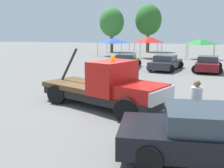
{
  "coord_description": "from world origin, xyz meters",
  "views": [
    {
      "loc": [
        4.23,
        -9.78,
        3.13
      ],
      "look_at": [
        0.5,
        0.0,
        1.05
      ],
      "focal_mm": 40.0,
      "sensor_mm": 36.0,
      "label": 1
    }
  ],
  "objects_px": {
    "tree_left": "(112,22)",
    "tree_center": "(148,20)",
    "parked_car_olive": "(127,61)",
    "canopy_tent_green": "(201,42)",
    "canopy_tent_red": "(149,39)",
    "traffic_cone": "(149,86)",
    "tow_truck": "(108,88)",
    "canopy_tent_blue": "(114,41)",
    "person_near_truck": "(196,102)",
    "foreground_car": "(213,135)",
    "parked_car_maroon": "(208,64)",
    "parked_car_charcoal": "(166,63)"
  },
  "relations": [
    {
      "from": "tree_left",
      "to": "tree_center",
      "type": "height_order",
      "value": "tree_center"
    },
    {
      "from": "parked_car_olive",
      "to": "canopy_tent_green",
      "type": "height_order",
      "value": "canopy_tent_green"
    },
    {
      "from": "canopy_tent_red",
      "to": "traffic_cone",
      "type": "height_order",
      "value": "canopy_tent_red"
    },
    {
      "from": "tow_truck",
      "to": "canopy_tent_blue",
      "type": "height_order",
      "value": "canopy_tent_blue"
    },
    {
      "from": "tow_truck",
      "to": "person_near_truck",
      "type": "xyz_separation_m",
      "value": [
        3.65,
        -1.38,
        0.08
      ]
    },
    {
      "from": "parked_car_olive",
      "to": "canopy_tent_blue",
      "type": "xyz_separation_m",
      "value": [
        -5.77,
        11.97,
        1.61
      ]
    },
    {
      "from": "canopy_tent_red",
      "to": "tree_left",
      "type": "distance_m",
      "value": 13.56
    },
    {
      "from": "foreground_car",
      "to": "traffic_cone",
      "type": "xyz_separation_m",
      "value": [
        -3.24,
        7.18,
        -0.4
      ]
    },
    {
      "from": "tow_truck",
      "to": "canopy_tent_green",
      "type": "bearing_deg",
      "value": 100.92
    },
    {
      "from": "foreground_car",
      "to": "tree_left",
      "type": "height_order",
      "value": "tree_left"
    },
    {
      "from": "parked_car_maroon",
      "to": "canopy_tent_green",
      "type": "bearing_deg",
      "value": 6.67
    },
    {
      "from": "person_near_truck",
      "to": "parked_car_maroon",
      "type": "xyz_separation_m",
      "value": [
        0.33,
        14.62,
        -0.33
      ]
    },
    {
      "from": "canopy_tent_blue",
      "to": "tow_truck",
      "type": "bearing_deg",
      "value": -70.11
    },
    {
      "from": "traffic_cone",
      "to": "tree_center",
      "type": "bearing_deg",
      "value": 103.04
    },
    {
      "from": "foreground_car",
      "to": "canopy_tent_green",
      "type": "height_order",
      "value": "canopy_tent_green"
    },
    {
      "from": "tow_truck",
      "to": "canopy_tent_green",
      "type": "distance_m",
      "value": 24.62
    },
    {
      "from": "parked_car_maroon",
      "to": "tree_center",
      "type": "bearing_deg",
      "value": 26.38
    },
    {
      "from": "parked_car_olive",
      "to": "parked_car_maroon",
      "type": "bearing_deg",
      "value": -94.25
    },
    {
      "from": "traffic_cone",
      "to": "tree_left",
      "type": "bearing_deg",
      "value": 114.69
    },
    {
      "from": "tow_truck",
      "to": "traffic_cone",
      "type": "height_order",
      "value": "tow_truck"
    },
    {
      "from": "parked_car_charcoal",
      "to": "traffic_cone",
      "type": "bearing_deg",
      "value": -170.03
    },
    {
      "from": "canopy_tent_green",
      "to": "tow_truck",
      "type": "bearing_deg",
      "value": -97.06
    },
    {
      "from": "tow_truck",
      "to": "foreground_car",
      "type": "bearing_deg",
      "value": -19.86
    },
    {
      "from": "tree_left",
      "to": "foreground_car",
      "type": "bearing_deg",
      "value": -65.39
    },
    {
      "from": "canopy_tent_green",
      "to": "traffic_cone",
      "type": "height_order",
      "value": "canopy_tent_green"
    },
    {
      "from": "traffic_cone",
      "to": "foreground_car",
      "type": "bearing_deg",
      "value": -65.7
    },
    {
      "from": "parked_car_olive",
      "to": "canopy_tent_red",
      "type": "distance_m",
      "value": 10.81
    },
    {
      "from": "tree_left",
      "to": "tree_center",
      "type": "bearing_deg",
      "value": 25.88
    },
    {
      "from": "parked_car_charcoal",
      "to": "traffic_cone",
      "type": "distance_m",
      "value": 8.94
    },
    {
      "from": "parked_car_olive",
      "to": "canopy_tent_green",
      "type": "bearing_deg",
      "value": -35.89
    },
    {
      "from": "parked_car_charcoal",
      "to": "tree_left",
      "type": "bearing_deg",
      "value": 39.49
    },
    {
      "from": "canopy_tent_green",
      "to": "tree_center",
      "type": "relative_size",
      "value": 0.39
    },
    {
      "from": "parked_car_charcoal",
      "to": "canopy_tent_green",
      "type": "relative_size",
      "value": 1.5
    },
    {
      "from": "parked_car_charcoal",
      "to": "canopy_tent_green",
      "type": "height_order",
      "value": "canopy_tent_green"
    },
    {
      "from": "canopy_tent_red",
      "to": "parked_car_maroon",
      "type": "bearing_deg",
      "value": -53.65
    },
    {
      "from": "foreground_car",
      "to": "parked_car_olive",
      "type": "bearing_deg",
      "value": 102.86
    },
    {
      "from": "parked_car_olive",
      "to": "canopy_tent_blue",
      "type": "bearing_deg",
      "value": 18.09
    },
    {
      "from": "parked_car_maroon",
      "to": "canopy_tent_blue",
      "type": "height_order",
      "value": "canopy_tent_blue"
    },
    {
      "from": "foreground_car",
      "to": "traffic_cone",
      "type": "height_order",
      "value": "foreground_car"
    },
    {
      "from": "canopy_tent_green",
      "to": "parked_car_maroon",
      "type": "bearing_deg",
      "value": -85.06
    },
    {
      "from": "tow_truck",
      "to": "canopy_tent_red",
      "type": "bearing_deg",
      "value": 116.56
    },
    {
      "from": "foreground_car",
      "to": "traffic_cone",
      "type": "bearing_deg",
      "value": 102.47
    },
    {
      "from": "canopy_tent_blue",
      "to": "tree_center",
      "type": "bearing_deg",
      "value": 77.83
    },
    {
      "from": "foreground_car",
      "to": "tree_left",
      "type": "distance_m",
      "value": 40.39
    },
    {
      "from": "canopy_tent_blue",
      "to": "canopy_tent_green",
      "type": "relative_size",
      "value": 1.1
    },
    {
      "from": "parked_car_charcoal",
      "to": "parked_car_maroon",
      "type": "bearing_deg",
      "value": -76.84
    },
    {
      "from": "parked_car_olive",
      "to": "parked_car_maroon",
      "type": "relative_size",
      "value": 1.05
    },
    {
      "from": "parked_car_maroon",
      "to": "canopy_tent_green",
      "type": "relative_size",
      "value": 1.45
    },
    {
      "from": "parked_car_maroon",
      "to": "tree_center",
      "type": "xyz_separation_m",
      "value": [
        -10.51,
        22.9,
        5.03
      ]
    },
    {
      "from": "tow_truck",
      "to": "canopy_tent_green",
      "type": "xyz_separation_m",
      "value": [
        3.02,
        24.4,
        1.34
      ]
    }
  ]
}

